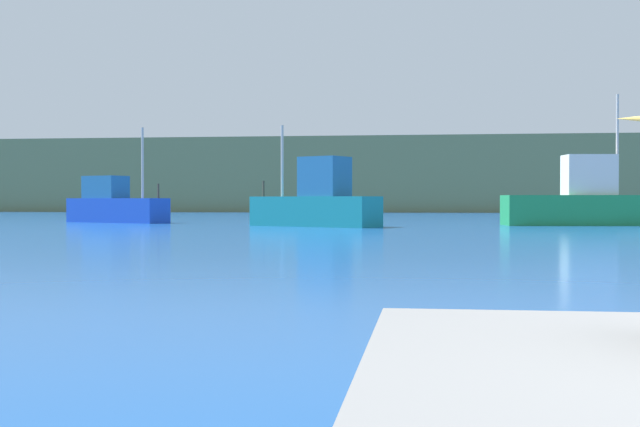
{
  "coord_description": "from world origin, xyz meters",
  "views": [
    {
      "loc": [
        -2.43,
        -2.75,
        1.13
      ],
      "look_at": [
        -5.86,
        23.61,
        0.7
      ],
      "focal_mm": 47.25,
      "sensor_mm": 36.0,
      "label": 1
    }
  ],
  "objects": [
    {
      "name": "hillside_backdrop",
      "position": [
        0.0,
        78.93,
        3.43
      ],
      "size": [
        140.0,
        14.27,
        6.86
      ],
      "primitive_type": "cube",
      "color": "#6B7A51",
      "rests_on": "ground"
    },
    {
      "name": "fishing_boat_green",
      "position": [
        4.13,
        35.66,
        1.06
      ],
      "size": [
        6.43,
        2.71,
        5.8
      ],
      "rotation": [
        0.0,
        0.0,
        0.13
      ],
      "color": "#1E8C4C",
      "rests_on": "ground"
    },
    {
      "name": "fishing_boat_teal",
      "position": [
        -7.14,
        32.5,
        1.03
      ],
      "size": [
        5.88,
        4.11,
        4.38
      ],
      "rotation": [
        0.0,
        0.0,
        2.67
      ],
      "color": "teal",
      "rests_on": "ground"
    },
    {
      "name": "fishing_boat_blue",
      "position": [
        -18.01,
        37.54,
        0.88
      ],
      "size": [
        5.76,
        3.63,
        4.66
      ],
      "rotation": [
        0.0,
        0.0,
        -0.42
      ],
      "color": "blue",
      "rests_on": "ground"
    }
  ]
}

